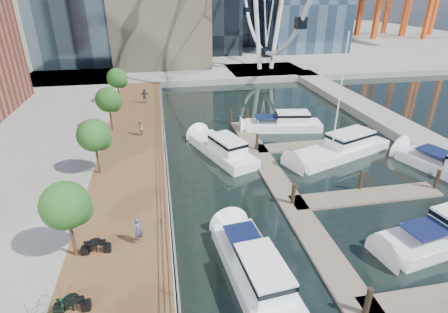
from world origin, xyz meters
The scene contains 14 objects.
ground centered at (0.00, 0.00, 0.00)m, with size 520.00×520.00×0.00m, color black.
boardwalk centered at (-9.00, 15.00, 0.50)m, with size 6.00×60.00×1.00m, color brown.
seawall centered at (-6.00, 15.00, 0.50)m, with size 0.25×60.00×1.00m, color #595954.
land_far centered at (0.00, 102.00, 0.50)m, with size 200.00×114.00×1.00m, color gray.
breakwater centered at (20.00, 20.00, 0.50)m, with size 4.00×60.00×1.00m, color gray.
pier centered at (14.00, 52.00, 0.50)m, with size 14.00×12.00×1.00m, color gray.
railing centered at (-6.10, 15.00, 1.52)m, with size 0.10×60.00×1.05m, color white, non-canonical shape.
floating_docks centered at (7.97, 9.98, 0.49)m, with size 16.00×34.00×2.60m.
street_trees centered at (-11.40, 14.00, 4.29)m, with size 2.60×42.60×4.60m.
yacht_foreground centered at (11.18, 2.28, 0.00)m, with size 2.74×10.24×2.15m, color white, non-canonical shape.
pedestrian_near centered at (-7.91, 4.44, 1.87)m, with size 0.64×0.42×1.74m, color #494A61.
pedestrian_mid centered at (-8.39, 21.73, 1.81)m, with size 0.78×0.61×1.61m, color gray.
pedestrian_far centered at (-8.08, 33.36, 1.95)m, with size 1.11×0.46×1.90m, color #32393F.
moored_yachts centered at (9.38, 12.86, 0.00)m, with size 25.43×32.81×11.50m.
Camera 1 is at (-6.02, -12.67, 14.48)m, focal length 28.00 mm.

